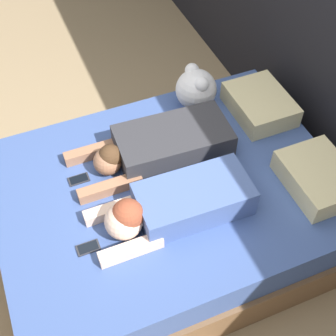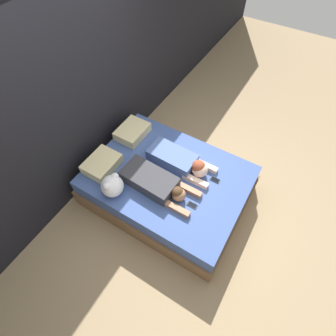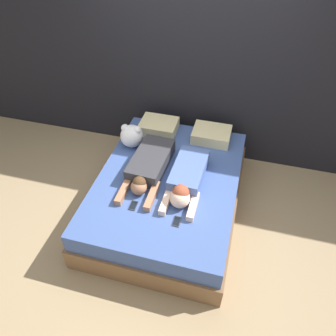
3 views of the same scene
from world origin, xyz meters
The scene contains 10 objects.
ground_plane centered at (0.00, 0.00, 0.00)m, with size 12.00×12.00×0.00m, color #9E8460.
wall_back centered at (0.00, 1.21, 1.30)m, with size 12.00×0.06×2.60m.
bed centered at (0.00, 0.00, 0.26)m, with size 1.60×2.12×0.52m.
pillow_head_left centered at (-0.35, 0.82, 0.59)m, with size 0.47×0.36×0.14m.
pillow_head_right centered at (0.35, 0.82, 0.59)m, with size 0.47×0.36×0.14m.
person_left centered at (-0.24, 0.04, 0.61)m, with size 0.40×1.02×0.20m.
person_right centered at (0.22, -0.07, 0.61)m, with size 0.35×0.93×0.24m.
cell_phone_left centered at (-0.24, -0.49, 0.52)m, with size 0.07×0.13×0.01m.
cell_phone_right centered at (0.24, -0.57, 0.52)m, with size 0.07×0.13×0.01m.
plush_toy centered at (-0.58, 0.45, 0.67)m, with size 0.28×0.28×0.29m.
Camera 3 is at (0.68, -2.50, 3.09)m, focal length 35.00 mm.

